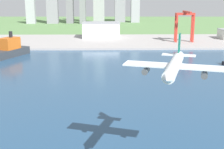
% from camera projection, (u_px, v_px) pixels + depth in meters
% --- Properties ---
extents(ground_plane, '(2400.00, 2400.00, 0.00)m').
position_uv_depth(ground_plane, '(129.00, 74.00, 259.06)').
color(ground_plane, '#598049').
extents(water_bay, '(840.00, 360.00, 0.15)m').
position_uv_depth(water_bay, '(135.00, 97.00, 200.87)').
color(water_bay, navy).
rests_on(water_bay, ground).
extents(industrial_pier, '(840.00, 140.00, 2.50)m').
position_uv_depth(industrial_pier, '(119.00, 41.00, 442.96)').
color(industrial_pier, '#9A9593').
rests_on(industrial_pier, ground).
extents(airplane_landing, '(35.45, 38.55, 12.70)m').
position_uv_depth(airplane_landing, '(174.00, 66.00, 103.08)').
color(airplane_landing, silver).
extents(container_barge, '(36.90, 60.08, 26.71)m').
position_uv_depth(container_barge, '(8.00, 50.00, 331.69)').
color(container_barge, '#2D3338').
rests_on(container_barge, water_bay).
extents(port_crane_red, '(25.05, 38.46, 42.01)m').
position_uv_depth(port_crane_red, '(185.00, 20.00, 418.13)').
color(port_crane_red, '#B72D23').
rests_on(port_crane_red, industrial_pier).
extents(warehouse_main, '(55.84, 40.72, 22.77)m').
position_uv_depth(warehouse_main, '(101.00, 30.00, 470.88)').
color(warehouse_main, white).
rests_on(warehouse_main, industrial_pier).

